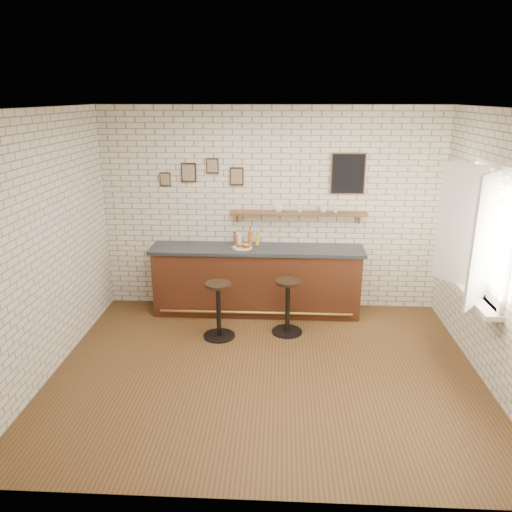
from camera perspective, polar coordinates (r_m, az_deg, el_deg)
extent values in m
plane|color=brown|center=(6.09, 1.12, -12.94)|extent=(5.00, 5.00, 0.00)
cube|color=#462112|center=(7.42, 0.09, -2.95)|extent=(3.00, 0.58, 0.96)
cube|color=#2D333A|center=(7.26, 0.09, 0.78)|extent=(3.10, 0.62, 0.05)
cylinder|color=olive|center=(7.26, -0.04, -6.50)|extent=(2.79, 0.04, 0.04)
cylinder|color=white|center=(7.22, -1.55, 0.94)|extent=(0.28, 0.28, 0.01)
cylinder|color=gold|center=(7.24, -1.09, 1.05)|extent=(0.05, 0.05, 0.00)
cylinder|color=gold|center=(7.21, -1.35, 0.97)|extent=(0.05, 0.05, 0.00)
cylinder|color=gold|center=(7.29, -2.36, 1.16)|extent=(0.06, 0.06, 0.00)
cylinder|color=gold|center=(7.26, -1.20, 1.10)|extent=(0.06, 0.06, 0.00)
cylinder|color=gold|center=(7.18, -2.50, 0.91)|extent=(0.06, 0.06, 0.00)
cylinder|color=gold|center=(7.22, -1.12, 1.00)|extent=(0.04, 0.04, 0.00)
cylinder|color=gold|center=(7.17, -1.61, 0.89)|extent=(0.05, 0.05, 0.00)
cylinder|color=gold|center=(7.16, -2.49, 0.85)|extent=(0.04, 0.04, 0.00)
cylinder|color=gold|center=(7.25, -2.76, 1.06)|extent=(0.05, 0.05, 0.00)
cylinder|color=gold|center=(7.17, -1.23, 0.88)|extent=(0.06, 0.06, 0.00)
cylinder|color=brown|center=(7.39, -2.39, 1.89)|extent=(0.06, 0.06, 0.15)
cylinder|color=brown|center=(7.37, -2.40, 2.57)|extent=(0.02, 0.02, 0.03)
cylinder|color=black|center=(7.36, -2.40, 2.74)|extent=(0.02, 0.02, 0.01)
cylinder|color=silver|center=(7.38, -1.97, 1.96)|extent=(0.06, 0.06, 0.17)
cylinder|color=silver|center=(7.36, -1.98, 2.73)|extent=(0.02, 0.02, 0.04)
cylinder|color=black|center=(7.35, -1.99, 2.91)|extent=(0.02, 0.02, 0.01)
cylinder|color=#B15D1C|center=(7.37, -0.67, 2.08)|extent=(0.06, 0.06, 0.21)
cylinder|color=#B15D1C|center=(7.33, -0.67, 3.02)|extent=(0.02, 0.02, 0.05)
cylinder|color=black|center=(7.33, -0.67, 3.25)|extent=(0.03, 0.03, 0.01)
cylinder|color=gold|center=(7.37, 0.15, 1.82)|extent=(0.06, 0.06, 0.14)
cylinder|color=gold|center=(7.35, 0.15, 2.45)|extent=(0.03, 0.03, 0.03)
cylinder|color=maroon|center=(7.34, 0.15, 2.60)|extent=(0.03, 0.03, 0.01)
cylinder|color=black|center=(6.87, -4.22, -9.06)|extent=(0.43, 0.43, 0.02)
cylinder|color=black|center=(6.71, -4.29, -6.28)|extent=(0.06, 0.06, 0.71)
cylinder|color=black|center=(6.57, -4.36, -3.29)|extent=(0.36, 0.36, 0.04)
cylinder|color=black|center=(6.98, 3.56, -8.59)|extent=(0.42, 0.42, 0.02)
cylinder|color=black|center=(6.83, 3.62, -5.88)|extent=(0.06, 0.06, 0.70)
cylinder|color=black|center=(6.69, 3.68, -2.97)|extent=(0.45, 0.45, 0.04)
cube|color=brown|center=(7.32, 4.83, 4.88)|extent=(2.00, 0.18, 0.04)
cube|color=brown|center=(7.43, -2.18, 4.49)|extent=(0.03, 0.04, 0.16)
cube|color=brown|center=(7.49, 11.72, 4.24)|extent=(0.03, 0.04, 0.16)
imported|color=white|center=(7.30, 2.61, 5.47)|extent=(0.18, 0.18, 0.11)
imported|color=white|center=(7.30, 5.03, 5.36)|extent=(0.12, 0.12, 0.09)
imported|color=white|center=(7.32, 7.66, 5.32)|extent=(0.13, 0.13, 0.09)
imported|color=white|center=(7.34, 9.09, 5.26)|extent=(0.12, 0.12, 0.08)
cube|color=black|center=(7.41, -7.70, 9.43)|extent=(0.22, 0.02, 0.28)
cube|color=black|center=(7.34, -5.00, 10.23)|extent=(0.18, 0.02, 0.22)
cube|color=black|center=(7.32, -2.22, 9.08)|extent=(0.20, 0.02, 0.26)
cube|color=black|center=(7.50, -10.33, 8.63)|extent=(0.16, 0.02, 0.20)
cube|color=black|center=(7.34, 10.47, 9.23)|extent=(0.46, 0.02, 0.56)
cube|color=white|center=(6.36, 23.47, -4.09)|extent=(0.20, 1.35, 0.06)
cube|color=white|center=(6.03, 25.87, 9.28)|extent=(0.05, 1.30, 0.06)
cube|color=white|center=(6.39, 24.06, -4.08)|extent=(0.05, 1.30, 0.06)
cube|color=white|center=(5.64, 27.09, 0.76)|extent=(0.05, 0.06, 1.50)
cube|color=white|center=(6.71, 23.12, 3.79)|extent=(0.05, 0.06, 1.50)
cube|color=white|center=(5.84, 24.61, 1.66)|extent=(0.40, 0.46, 1.46)
cube|color=white|center=(6.39, 22.73, 3.17)|extent=(0.40, 0.46, 1.46)
imported|color=tan|center=(6.34, 23.36, -3.77)|extent=(0.23, 0.26, 0.02)
imported|color=tan|center=(6.31, 23.46, -3.71)|extent=(0.16, 0.21, 0.02)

